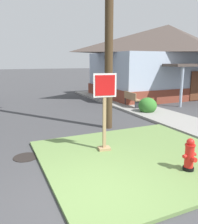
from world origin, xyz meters
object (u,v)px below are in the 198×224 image
(street_bench, at_px, (132,99))
(manhole_cover, at_px, (26,157))
(fire_hydrant, at_px, (189,155))
(stop_sign, at_px, (105,114))

(street_bench, bearing_deg, manhole_cover, -143.90)
(fire_hydrant, xyz_separation_m, stop_sign, (-1.33, 2.08, 0.73))
(manhole_cover, relative_size, street_bench, 0.49)
(manhole_cover, bearing_deg, fire_hydrant, -36.71)
(stop_sign, xyz_separation_m, street_bench, (4.39, 5.43, -0.61))
(stop_sign, distance_m, manhole_cover, 2.62)
(manhole_cover, bearing_deg, stop_sign, -14.63)
(stop_sign, bearing_deg, fire_hydrant, -57.51)
(fire_hydrant, bearing_deg, stop_sign, 122.49)
(fire_hydrant, height_order, manhole_cover, fire_hydrant)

